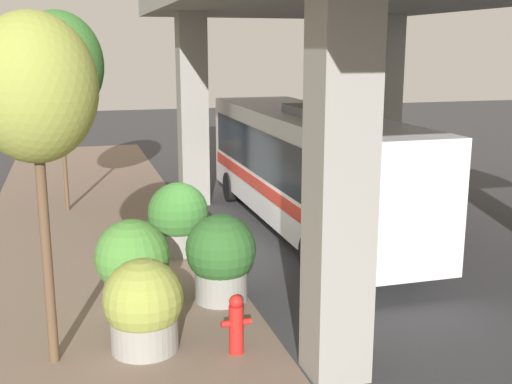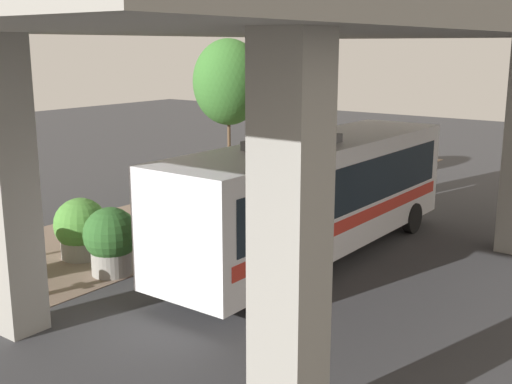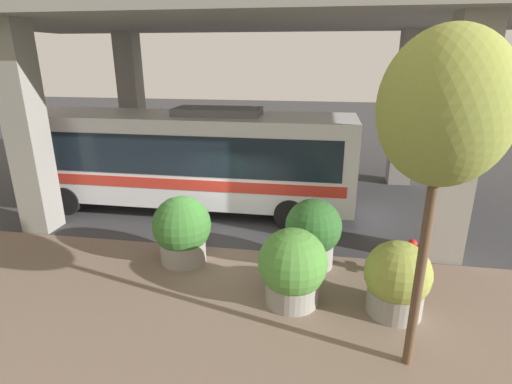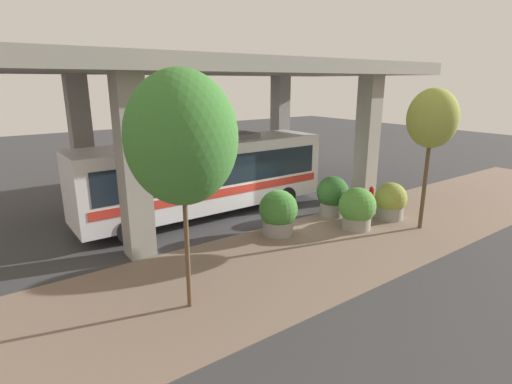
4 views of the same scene
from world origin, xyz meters
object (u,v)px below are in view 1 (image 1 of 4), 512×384
Objects in this scene: planter_middle at (221,257)px; planter_extra at (144,307)px; bus at (307,163)px; fire_hydrant at (236,324)px; planter_front at (133,263)px; street_tree_near at (34,90)px; planter_back at (178,218)px; street_tree_far at (58,65)px.

planter_extra is at bearing -134.59° from planter_middle.
bus reaches higher than fire_hydrant.
bus is 5.85m from planter_middle.
bus is 6.83m from planter_front.
fire_hydrant is 0.19× the size of street_tree_near.
planter_back is 0.29× the size of street_tree_far.
planter_extra is at bearing -105.64° from planter_back.
planter_front is 2.21m from planter_extra.
planter_front is (-5.32, -4.13, -1.10)m from bus.
street_tree_near reaches higher than fire_hydrant.
planter_front is 3.36m from planter_back.
fire_hydrant is at bearing -97.03° from planter_middle.
planter_back is at bearing 64.61° from planter_front.
planter_back is 1.11× the size of planter_extra.
street_tree_far is at bearing 117.25° from planter_back.
planter_front reaches higher than planter_extra.
planter_middle is 2.55m from planter_extra.
street_tree_near is at bearing -151.21° from planter_middle.
planter_extra reaches higher than fire_hydrant.
bus is 6.23× the size of planter_middle.
planter_extra is at bearing -83.07° from street_tree_far.
planter_back is at bearing 74.36° from planter_extra.
street_tree_near reaches higher than planter_front.
bus is at bearing 49.83° from planter_extra.
bus is 2.01× the size of street_tree_near.
street_tree_near is at bearing 169.16° from fire_hydrant.
planter_extra is (-0.03, -2.21, -0.06)m from planter_front.
street_tree_near is (-3.31, -1.82, 3.58)m from planter_middle.
street_tree_far is at bearing 147.37° from bus.
street_tree_far is (-1.29, 10.59, 3.81)m from planter_extra.
street_tree_far is at bearing 98.92° from planter_front.
planter_middle is 0.29× the size of street_tree_far.
street_tree_far is (-1.32, 8.38, 3.75)m from planter_front.
street_tree_far reaches higher than planter_middle.
bus is 9.70m from street_tree_near.
bus reaches higher than planter_middle.
planter_middle is at bearing 82.97° from fire_hydrant.
street_tree_far is (-2.75, 5.35, 3.71)m from planter_back.
bus is at bearing -32.63° from street_tree_far.
street_tree_near reaches higher than planter_extra.
street_tree_near is at bearing -137.29° from bus.
bus is 1.83× the size of street_tree_far.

